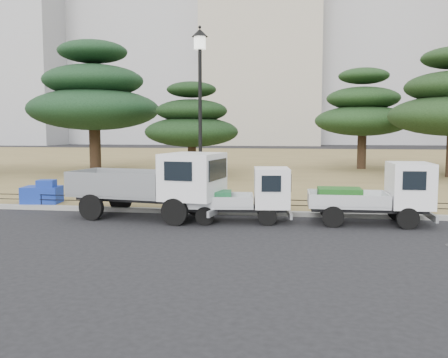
% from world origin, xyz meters
% --- Properties ---
extents(ground, '(220.00, 220.00, 0.00)m').
position_xyz_m(ground, '(0.00, 0.00, 0.00)').
color(ground, black).
extents(lawn, '(120.00, 56.00, 0.15)m').
position_xyz_m(lawn, '(0.00, 30.60, 0.07)').
color(lawn, olive).
rests_on(lawn, ground).
extents(curb, '(120.00, 0.25, 0.16)m').
position_xyz_m(curb, '(0.00, 2.60, 0.08)').
color(curb, gray).
rests_on(curb, ground).
extents(truck_large, '(5.27, 2.74, 2.19)m').
position_xyz_m(truck_large, '(-2.21, 1.45, 1.22)').
color(truck_large, black).
rests_on(truck_large, ground).
extents(truck_kei_front, '(3.41, 1.75, 1.73)m').
position_xyz_m(truck_kei_front, '(0.82, 1.34, 0.86)').
color(truck_kei_front, black).
rests_on(truck_kei_front, ground).
extents(truck_kei_rear, '(3.72, 1.68, 1.93)m').
position_xyz_m(truck_kei_rear, '(4.94, 1.56, 0.96)').
color(truck_kei_rear, black).
rests_on(truck_kei_rear, ground).
extents(street_lamp, '(0.56, 0.56, 6.26)m').
position_xyz_m(street_lamp, '(-0.98, 2.90, 4.38)').
color(street_lamp, black).
rests_on(street_lamp, lawn).
extents(pipe_fence, '(38.00, 0.04, 0.40)m').
position_xyz_m(pipe_fence, '(0.00, 2.75, 0.44)').
color(pipe_fence, black).
rests_on(pipe_fence, lawn).
extents(tarp_pile, '(1.50, 1.20, 0.90)m').
position_xyz_m(tarp_pile, '(-7.19, 3.20, 0.51)').
color(tarp_pile, '#1533A9').
rests_on(tarp_pile, lawn).
extents(pine_west_near, '(8.63, 8.63, 8.63)m').
position_xyz_m(pine_west_near, '(-11.15, 17.46, 5.13)').
color(pine_west_near, black).
rests_on(pine_west_near, lawn).
extents(pine_center_left, '(5.46, 5.46, 5.55)m').
position_xyz_m(pine_center_left, '(-3.77, 14.17, 3.35)').
color(pine_center_left, black).
rests_on(pine_center_left, lawn).
extents(pine_center_right, '(6.69, 6.69, 7.09)m').
position_xyz_m(pine_center_right, '(6.81, 22.20, 4.26)').
color(pine_center_right, black).
rests_on(pine_center_right, lawn).
extents(tower_center_left, '(22.00, 20.00, 55.00)m').
position_xyz_m(tower_center_left, '(-5.00, 85.00, 27.50)').
color(tower_center_left, '#AAA08C').
rests_on(tower_center_left, ground).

